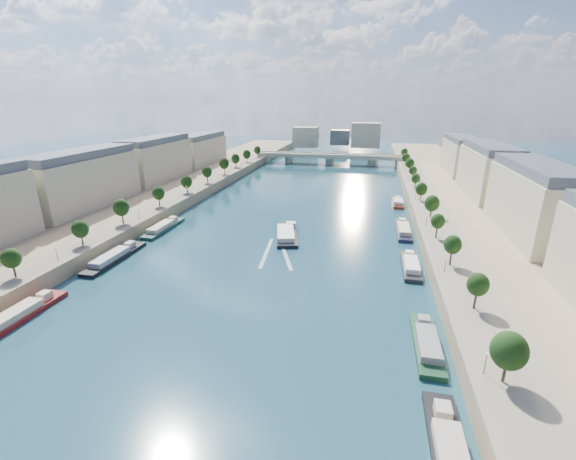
% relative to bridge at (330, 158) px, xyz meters
% --- Properties ---
extents(ground, '(700.00, 700.00, 0.00)m').
position_rel_bridge_xyz_m(ground, '(0.00, -144.44, -5.08)').
color(ground, '#0C2F34').
rests_on(ground, ground).
extents(quay_left, '(44.00, 520.00, 5.00)m').
position_rel_bridge_xyz_m(quay_left, '(-72.00, -144.44, -2.58)').
color(quay_left, '#9E8460').
rests_on(quay_left, ground).
extents(quay_right, '(44.00, 520.00, 5.00)m').
position_rel_bridge_xyz_m(quay_right, '(72.00, -144.44, -2.58)').
color(quay_right, '#9E8460').
rests_on(quay_right, ground).
extents(pave_left, '(14.00, 520.00, 0.10)m').
position_rel_bridge_xyz_m(pave_left, '(-57.00, -144.44, -0.03)').
color(pave_left, gray).
rests_on(pave_left, quay_left).
extents(pave_right, '(14.00, 520.00, 0.10)m').
position_rel_bridge_xyz_m(pave_right, '(57.00, -144.44, -0.03)').
color(pave_right, gray).
rests_on(pave_right, quay_right).
extents(trees_left, '(4.80, 268.80, 8.26)m').
position_rel_bridge_xyz_m(trees_left, '(-55.00, -142.44, 5.39)').
color(trees_left, '#382B1E').
rests_on(trees_left, ground).
extents(trees_right, '(4.80, 268.80, 8.26)m').
position_rel_bridge_xyz_m(trees_right, '(55.00, -134.44, 5.39)').
color(trees_right, '#382B1E').
rests_on(trees_right, ground).
extents(lamps_left, '(0.36, 200.36, 4.28)m').
position_rel_bridge_xyz_m(lamps_left, '(-52.50, -154.44, 2.70)').
color(lamps_left, black).
rests_on(lamps_left, ground).
extents(lamps_right, '(0.36, 200.36, 4.28)m').
position_rel_bridge_xyz_m(lamps_right, '(52.50, -139.44, 2.70)').
color(lamps_right, black).
rests_on(lamps_right, ground).
extents(buildings_left, '(16.00, 226.00, 23.20)m').
position_rel_bridge_xyz_m(buildings_left, '(-85.00, -132.44, 11.37)').
color(buildings_left, '#C4B597').
rests_on(buildings_left, ground).
extents(buildings_right, '(16.00, 226.00, 23.20)m').
position_rel_bridge_xyz_m(buildings_right, '(85.00, -132.44, 11.37)').
color(buildings_right, '#C4B597').
rests_on(buildings_right, ground).
extents(skyline, '(79.00, 42.00, 22.00)m').
position_rel_bridge_xyz_m(skyline, '(3.19, 75.08, 9.57)').
color(skyline, '#C4B597').
rests_on(skyline, ground).
extents(bridge, '(112.00, 12.00, 8.15)m').
position_rel_bridge_xyz_m(bridge, '(0.00, 0.00, 0.00)').
color(bridge, '#C1B79E').
rests_on(bridge, ground).
extents(tour_barge, '(13.03, 26.43, 3.62)m').
position_rel_bridge_xyz_m(tour_barge, '(2.90, -167.03, -4.17)').
color(tour_barge, black).
rests_on(tour_barge, ground).
extents(wake, '(13.62, 25.97, 0.04)m').
position_rel_bridge_xyz_m(wake, '(2.90, -183.69, -5.06)').
color(wake, silver).
rests_on(wake, ground).
extents(moored_barges_left, '(5.00, 121.75, 3.60)m').
position_rel_bridge_xyz_m(moored_barges_left, '(-45.50, -216.22, -4.24)').
color(moored_barges_left, '#1C283D').
rests_on(moored_barges_left, ground).
extents(moored_barges_right, '(5.00, 162.10, 3.60)m').
position_rel_bridge_xyz_m(moored_barges_right, '(45.50, -189.92, -4.24)').
color(moored_barges_right, black).
rests_on(moored_barges_right, ground).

